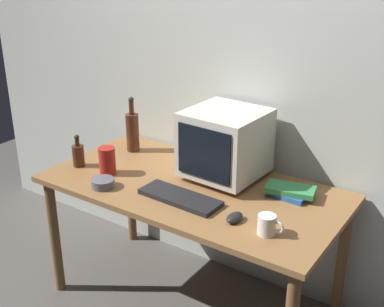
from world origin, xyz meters
name	(u,v)px	position (x,y,z in m)	size (l,w,h in m)	color
ground_plane	(192,302)	(0.00, 0.00, 0.00)	(6.00, 6.00, 0.00)	#56514C
back_wall	(238,72)	(0.00, 0.45, 1.25)	(4.00, 0.08, 2.50)	beige
desk	(192,201)	(0.00, 0.00, 0.66)	(1.56, 0.78, 0.74)	olive
crt_monitor	(225,144)	(0.09, 0.18, 0.94)	(0.40, 0.41, 0.37)	beige
keyboard	(180,197)	(0.04, -0.16, 0.76)	(0.42, 0.15, 0.02)	black
computer_mouse	(234,218)	(0.36, -0.19, 0.76)	(0.06, 0.10, 0.04)	black
bottle_tall	(133,131)	(-0.56, 0.20, 0.87)	(0.08, 0.08, 0.34)	#472314
bottle_short	(78,155)	(-0.67, -0.15, 0.81)	(0.07, 0.07, 0.19)	#472314
book_stack	(290,191)	(0.47, 0.18, 0.77)	(0.26, 0.17, 0.05)	#28569E
mug	(267,225)	(0.53, -0.21, 0.79)	(0.12, 0.08, 0.09)	white
cd_spindle	(103,183)	(-0.37, -0.27, 0.77)	(0.12, 0.12, 0.04)	#595B66
metal_canister	(107,161)	(-0.46, -0.13, 0.82)	(0.09, 0.09, 0.15)	#A51E19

